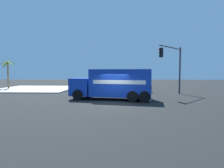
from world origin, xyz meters
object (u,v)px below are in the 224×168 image
at_px(delivery_truck, 114,84).
at_px(traffic_light_primary, 174,62).
at_px(pickup_maroon, 131,86).
at_px(palm_tree_far, 8,69).

relative_size(delivery_truck, traffic_light_primary, 1.43).
relative_size(traffic_light_primary, pickup_maroon, 1.07).
xyz_separation_m(delivery_truck, palm_tree_far, (10.19, 16.84, 1.60)).
bearing_deg(traffic_light_primary, palm_tree_far, 74.86).
height_order(delivery_truck, palm_tree_far, palm_tree_far).
bearing_deg(delivery_truck, palm_tree_far, 58.82).
relative_size(pickup_maroon, palm_tree_far, 1.23).
relative_size(delivery_truck, palm_tree_far, 1.87).
distance_m(traffic_light_primary, palm_tree_far, 24.45).
height_order(traffic_light_primary, palm_tree_far, traffic_light_primary).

